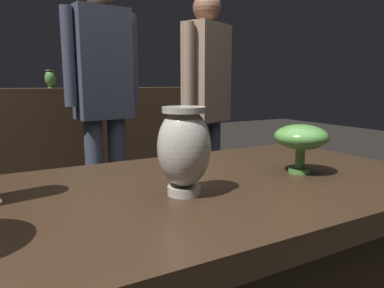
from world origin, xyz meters
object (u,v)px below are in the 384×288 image
(shelf_vase_center, at_px, (50,78))
(visitor_near_right, at_px, (207,99))
(shelf_vase_right, at_px, (114,70))
(vase_tall_behind, at_px, (301,138))
(vase_centerpiece, at_px, (184,148))
(visitor_center_back, at_px, (103,92))

(shelf_vase_center, relative_size, visitor_near_right, 0.08)
(shelf_vase_right, bearing_deg, vase_tall_behind, -95.99)
(vase_centerpiece, relative_size, visitor_near_right, 0.12)
(shelf_vase_center, xyz_separation_m, shelf_vase_right, (0.52, 0.12, 0.07))
(shelf_vase_center, bearing_deg, vase_centerpiece, -91.75)
(visitor_near_right, bearing_deg, vase_tall_behind, 42.85)
(vase_tall_behind, height_order, shelf_vase_right, shelf_vase_right)
(shelf_vase_right, bearing_deg, shelf_vase_center, -167.42)
(vase_centerpiece, bearing_deg, visitor_center_back, 80.17)
(vase_tall_behind, bearing_deg, shelf_vase_right, 84.01)
(vase_centerpiece, distance_m, visitor_near_right, 1.63)
(vase_centerpiece, xyz_separation_m, shelf_vase_right, (0.59, 2.32, 0.23))
(vase_centerpiece, bearing_deg, shelf_vase_right, 75.77)
(vase_tall_behind, xyz_separation_m, shelf_vase_right, (0.24, 2.30, 0.24))
(vase_centerpiece, distance_m, shelf_vase_right, 2.40)
(vase_centerpiece, distance_m, vase_tall_behind, 0.35)
(vase_tall_behind, relative_size, shelf_vase_center, 1.02)
(vase_centerpiece, bearing_deg, shelf_vase_center, 88.25)
(shelf_vase_center, distance_m, visitor_near_right, 1.19)
(vase_tall_behind, distance_m, visitor_near_right, 1.46)
(vase_tall_behind, height_order, shelf_vase_center, shelf_vase_center)
(vase_centerpiece, relative_size, shelf_vase_right, 0.61)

